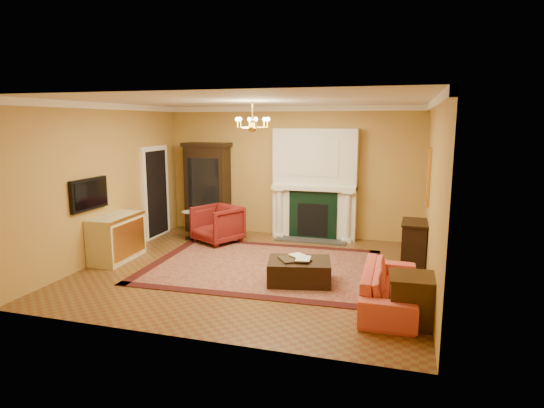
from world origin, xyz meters
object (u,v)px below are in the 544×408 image
at_px(commode, 117,238).
at_px(end_table, 411,301).
at_px(china_cabinet, 208,190).
at_px(console_table, 414,245).
at_px(wingback_armchair, 217,223).
at_px(pedestal_table, 190,223).
at_px(leather_ottoman, 299,271).
at_px(coral_sofa, 390,281).

height_order(commode, end_table, commode).
relative_size(china_cabinet, console_table, 2.49).
height_order(wingback_armchair, pedestal_table, wingback_armchair).
relative_size(pedestal_table, leather_ottoman, 0.63).
distance_m(pedestal_table, coral_sofa, 5.27).
distance_m(wingback_armchair, end_table, 5.13).
bearing_deg(coral_sofa, console_table, -10.52).
height_order(wingback_armchair, commode, wingback_armchair).
xyz_separation_m(end_table, leather_ottoman, (-1.77, 1.10, -0.11)).
relative_size(wingback_armchair, leather_ottoman, 0.89).
bearing_deg(pedestal_table, commode, -108.58).
distance_m(wingback_armchair, console_table, 4.19).
relative_size(pedestal_table, console_table, 0.77).
height_order(wingback_armchair, coral_sofa, wingback_armchair).
relative_size(china_cabinet, commode, 1.75).
bearing_deg(china_cabinet, leather_ottoman, -42.10).
height_order(china_cabinet, leather_ottoman, china_cabinet).
bearing_deg(leather_ottoman, wingback_armchair, 127.31).
height_order(china_cabinet, end_table, china_cabinet).
xyz_separation_m(wingback_armchair, leather_ottoman, (2.32, -2.00, -0.25)).
height_order(console_table, leather_ottoman, console_table).
height_order(pedestal_table, leather_ottoman, pedestal_table).
relative_size(end_table, leather_ottoman, 0.63).
distance_m(china_cabinet, wingback_armchair, 1.27).
xyz_separation_m(wingback_armchair, end_table, (4.09, -3.10, -0.13)).
distance_m(commode, end_table, 5.62).
relative_size(pedestal_table, commode, 0.55).
xyz_separation_m(china_cabinet, pedestal_table, (-0.09, -0.79, -0.66)).
distance_m(end_table, console_table, 2.52).
xyz_separation_m(wingback_armchair, console_table, (4.15, -0.58, -0.04)).
xyz_separation_m(commode, end_table, (5.45, -1.37, -0.12)).
xyz_separation_m(console_table, leather_ottoman, (-1.83, -1.42, -0.21)).
distance_m(coral_sofa, console_table, 1.99).
xyz_separation_m(china_cabinet, console_table, (4.79, -1.52, -0.62)).
distance_m(pedestal_table, end_table, 5.81).
bearing_deg(wingback_armchair, commode, -100.60).
height_order(pedestal_table, coral_sofa, coral_sofa).
distance_m(commode, console_table, 5.63).
bearing_deg(coral_sofa, china_cabinet, 51.51).
xyz_separation_m(coral_sofa, end_table, (0.29, -0.55, -0.06)).
bearing_deg(end_table, pedestal_table, 146.11).
height_order(pedestal_table, commode, commode).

